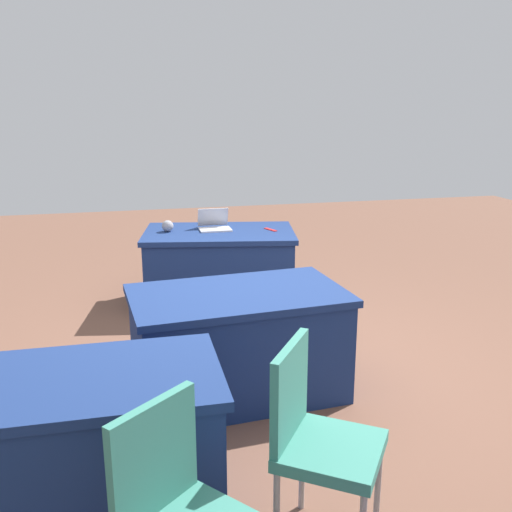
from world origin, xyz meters
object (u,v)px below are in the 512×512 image
(yarn_ball, at_px, (168,226))
(chair_tucked_right, at_px, (316,433))
(scissors_red, at_px, (271,230))
(table_mid_right, at_px, (238,343))
(table_back_left, at_px, (45,452))
(laptop_silver, at_px, (215,226))
(table_foreground, at_px, (220,267))
(chair_near_front, at_px, (181,512))

(yarn_ball, bearing_deg, chair_tucked_right, 95.72)
(yarn_ball, height_order, scissors_red, yarn_ball)
(table_mid_right, height_order, table_back_left, same)
(yarn_ball, bearing_deg, laptop_silver, -179.98)
(table_back_left, height_order, scissors_red, scissors_red)
(laptop_silver, distance_m, yarn_ball, 0.48)
(table_foreground, relative_size, chair_tucked_right, 1.69)
(table_mid_right, relative_size, laptop_silver, 4.76)
(chair_near_front, xyz_separation_m, chair_tucked_right, (-0.65, -0.35, 0.03))
(table_back_left, distance_m, laptop_silver, 3.40)
(table_mid_right, bearing_deg, table_back_left, 41.99)
(table_mid_right, bearing_deg, yarn_ball, -81.55)
(table_mid_right, xyz_separation_m, yarn_ball, (0.30, -2.04, 0.43))
(scissors_red, bearing_deg, laptop_silver, -129.40)
(chair_near_front, bearing_deg, table_back_left, -93.56)
(scissors_red, bearing_deg, yarn_ball, -121.80)
(yarn_ball, bearing_deg, table_back_left, 74.27)
(table_foreground, relative_size, scissors_red, 9.17)
(laptop_silver, xyz_separation_m, yarn_ball, (0.48, 0.00, 0.02))
(chair_tucked_right, bearing_deg, yarn_ball, -139.10)
(table_back_left, bearing_deg, yarn_ball, -105.73)
(table_back_left, relative_size, yarn_ball, 15.01)
(table_mid_right, height_order, chair_tucked_right, chair_tucked_right)
(table_back_left, bearing_deg, chair_tucked_right, 160.50)
(table_foreground, distance_m, yarn_ball, 0.68)
(table_foreground, height_order, chair_near_front, chair_near_front)
(chair_tucked_right, relative_size, yarn_ball, 8.48)
(table_mid_right, bearing_deg, scissors_red, -111.20)
(table_back_left, bearing_deg, chair_near_front, 126.51)
(table_back_left, height_order, yarn_ball, yarn_ball)
(table_foreground, height_order, laptop_silver, laptop_silver)
(chair_tucked_right, xyz_separation_m, laptop_silver, (-0.12, -3.53, 0.23))
(chair_tucked_right, bearing_deg, table_foreground, -147.41)
(chair_tucked_right, bearing_deg, laptop_silver, -146.84)
(table_foreground, xyz_separation_m, table_back_left, (1.38, 3.00, 0.00))
(chair_tucked_right, xyz_separation_m, scissors_red, (-0.67, -3.36, 0.19))
(table_back_left, bearing_deg, scissors_red, -122.98)
(table_mid_right, height_order, scissors_red, scissors_red)
(chair_tucked_right, distance_m, scissors_red, 3.43)
(chair_near_front, relative_size, scissors_red, 5.28)
(table_foreground, distance_m, table_back_left, 3.30)
(laptop_silver, bearing_deg, table_foreground, 108.46)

